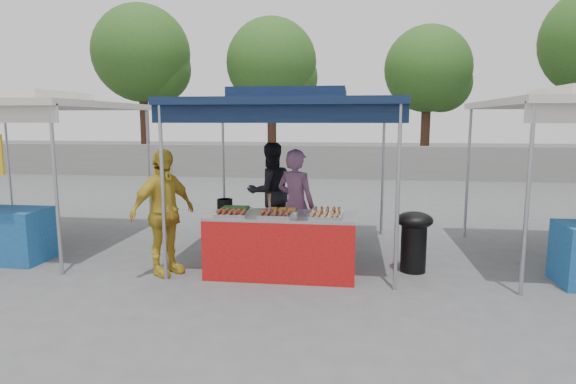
# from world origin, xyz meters

# --- Properties ---
(ground_plane) EXTENTS (80.00, 80.00, 0.00)m
(ground_plane) POSITION_xyz_m (0.00, 0.00, 0.00)
(ground_plane) COLOR #4E4F51
(back_wall) EXTENTS (40.00, 0.25, 1.20)m
(back_wall) POSITION_xyz_m (0.00, 11.00, 0.60)
(back_wall) COLOR slate
(back_wall) RESTS_ON ground_plane
(main_canopy) EXTENTS (3.20, 3.20, 2.57)m
(main_canopy) POSITION_xyz_m (0.00, 0.97, 2.37)
(main_canopy) COLOR #A4A4AA
(main_canopy) RESTS_ON ground_plane
(neighbor_stall_left) EXTENTS (3.20, 3.20, 2.57)m
(neighbor_stall_left) POSITION_xyz_m (-4.50, 0.57, 1.60)
(neighbor_stall_left) COLOR #A4A4AA
(neighbor_stall_left) RESTS_ON ground_plane
(tree_0) EXTENTS (3.96, 3.96, 6.80)m
(tree_0) POSITION_xyz_m (-7.58, 13.01, 4.65)
(tree_0) COLOR #382015
(tree_0) RESTS_ON ground_plane
(tree_1) EXTENTS (3.61, 3.57, 6.13)m
(tree_1) POSITION_xyz_m (-2.17, 12.98, 4.19)
(tree_1) COLOR #382015
(tree_1) RESTS_ON ground_plane
(tree_2) EXTENTS (3.43, 3.35, 5.76)m
(tree_2) POSITION_xyz_m (3.94, 13.40, 3.94)
(tree_2) COLOR #382015
(tree_2) RESTS_ON ground_plane
(vendor_table) EXTENTS (2.00, 0.80, 0.85)m
(vendor_table) POSITION_xyz_m (0.00, -0.10, 0.43)
(vendor_table) COLOR #A91212
(vendor_table) RESTS_ON ground_plane
(food_tray_fl) EXTENTS (0.42, 0.30, 0.07)m
(food_tray_fl) POSITION_xyz_m (-0.63, -0.34, 0.88)
(food_tray_fl) COLOR #AFAFB3
(food_tray_fl) RESTS_ON vendor_table
(food_tray_fm) EXTENTS (0.42, 0.30, 0.07)m
(food_tray_fm) POSITION_xyz_m (-0.05, -0.34, 0.88)
(food_tray_fm) COLOR #AFAFB3
(food_tray_fm) RESTS_ON vendor_table
(food_tray_fr) EXTENTS (0.42, 0.30, 0.07)m
(food_tray_fr) POSITION_xyz_m (0.61, -0.33, 0.88)
(food_tray_fr) COLOR #AFAFB3
(food_tray_fr) RESTS_ON vendor_table
(food_tray_bl) EXTENTS (0.42, 0.30, 0.07)m
(food_tray_bl) POSITION_xyz_m (-0.65, -0.04, 0.88)
(food_tray_bl) COLOR #AFAFB3
(food_tray_bl) RESTS_ON vendor_table
(food_tray_bm) EXTENTS (0.42, 0.30, 0.07)m
(food_tray_bm) POSITION_xyz_m (0.01, -0.03, 0.88)
(food_tray_bm) COLOR #AFAFB3
(food_tray_bm) RESTS_ON vendor_table
(food_tray_br) EXTENTS (0.42, 0.30, 0.07)m
(food_tray_br) POSITION_xyz_m (0.62, -0.03, 0.88)
(food_tray_br) COLOR #AFAFB3
(food_tray_br) RESTS_ON vendor_table
(cooking_pot) EXTENTS (0.22, 0.22, 0.13)m
(cooking_pot) POSITION_xyz_m (-0.88, 0.26, 0.92)
(cooking_pot) COLOR black
(cooking_pot) RESTS_ON vendor_table
(skewer_cup) EXTENTS (0.08, 0.08, 0.10)m
(skewer_cup) POSITION_xyz_m (-0.15, -0.19, 0.90)
(skewer_cup) COLOR #A4A4AA
(skewer_cup) RESTS_ON vendor_table
(wok_burner) EXTENTS (0.51, 0.51, 0.86)m
(wok_burner) POSITION_xyz_m (1.82, 0.30, 0.51)
(wok_burner) COLOR black
(wok_burner) RESTS_ON ground_plane
(crate_left) EXTENTS (0.54, 0.38, 0.32)m
(crate_left) POSITION_xyz_m (-0.25, 0.50, 0.16)
(crate_left) COLOR navy
(crate_left) RESTS_ON ground_plane
(crate_right) EXTENTS (0.50, 0.35, 0.30)m
(crate_right) POSITION_xyz_m (0.29, 0.54, 0.15)
(crate_right) COLOR navy
(crate_right) RESTS_ON ground_plane
(crate_stacked) EXTENTS (0.47, 0.33, 0.28)m
(crate_stacked) POSITION_xyz_m (0.29, 0.54, 0.44)
(crate_stacked) COLOR navy
(crate_stacked) RESTS_ON crate_right
(vendor_woman) EXTENTS (0.73, 0.62, 1.69)m
(vendor_woman) POSITION_xyz_m (0.11, 0.69, 0.84)
(vendor_woman) COLOR #784C70
(vendor_woman) RESTS_ON ground_plane
(helper_man) EXTENTS (1.06, 1.00, 1.73)m
(helper_man) POSITION_xyz_m (-0.48, 1.82, 0.86)
(helper_man) COLOR black
(helper_man) RESTS_ON ground_plane
(customer_person) EXTENTS (0.89, 1.09, 1.73)m
(customer_person) POSITION_xyz_m (-1.60, -0.27, 0.87)
(customer_person) COLOR gold
(customer_person) RESTS_ON ground_plane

